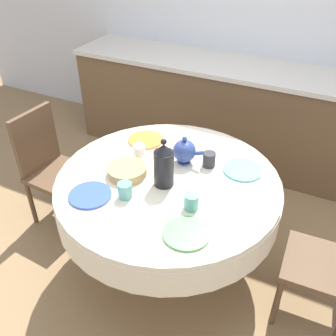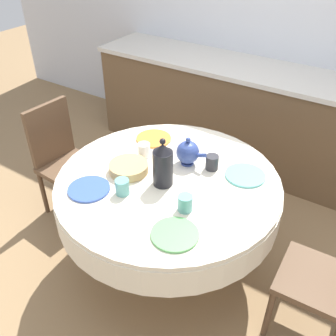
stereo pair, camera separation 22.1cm
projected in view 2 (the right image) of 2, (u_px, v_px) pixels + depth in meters
name	position (u px, v px, depth m)	size (l,w,h in m)	color
ground_plane	(168.00, 262.00, 2.69)	(12.00, 12.00, 0.00)	#8E704C
wall_back	(286.00, 18.00, 3.20)	(7.00, 0.05, 2.60)	silver
kitchen_counter	(258.00, 119.00, 3.45)	(3.24, 0.64, 0.94)	brown
dining_table	(168.00, 194.00, 2.33)	(1.37, 1.37, 0.75)	olive
chair_left	(335.00, 277.00, 1.97)	(0.41, 0.41, 0.91)	brown
chair_right	(63.00, 156.00, 2.90)	(0.43, 0.43, 0.91)	brown
plate_near_left	(89.00, 189.00, 2.16)	(0.24, 0.24, 0.01)	#3856AD
cup_near_left	(122.00, 187.00, 2.12)	(0.08, 0.08, 0.09)	#5BA39E
plate_near_right	(175.00, 234.00, 1.87)	(0.24, 0.24, 0.01)	#5BA85B
cup_near_right	(185.00, 203.00, 2.00)	(0.08, 0.08, 0.09)	#5BA39E
plate_far_left	(154.00, 139.00, 2.62)	(0.24, 0.24, 0.01)	orange
cup_far_left	(144.00, 150.00, 2.43)	(0.08, 0.08, 0.09)	white
plate_far_right	(245.00, 175.00, 2.27)	(0.24, 0.24, 0.01)	#60BCB7
cup_far_right	(212.00, 162.00, 2.31)	(0.08, 0.08, 0.09)	#28282D
coffee_carafe	(163.00, 165.00, 2.14)	(0.12, 0.12, 0.31)	black
teapot	(188.00, 152.00, 2.34)	(0.20, 0.15, 0.19)	#33478E
bread_basket	(129.00, 168.00, 2.30)	(0.24, 0.24, 0.06)	tan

